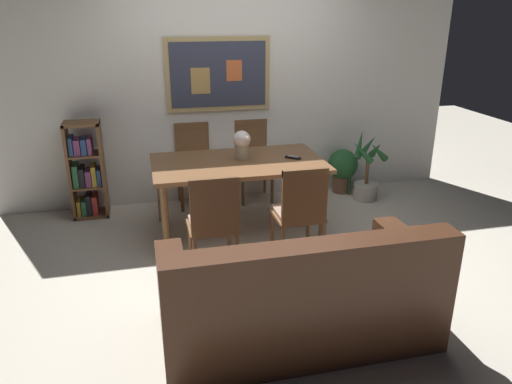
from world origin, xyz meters
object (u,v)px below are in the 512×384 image
bookshelf (86,173)px  potted_palm (367,176)px  leather_couch (299,299)px  dining_chair_far_right (253,153)px  tv_remote (293,157)px  dining_chair_near_left (213,218)px  flower_vase (242,143)px  dining_chair_far_left (194,157)px  dining_chair_near_right (300,208)px  potted_ivy (343,168)px  dining_table (238,169)px

bookshelf → potted_palm: size_ratio=1.26×
leather_couch → bookshelf: 2.96m
dining_chair_far_right → tv_remote: bearing=-77.8°
dining_chair_far_right → potted_palm: dining_chair_far_right is taller
dining_chair_near_left → flower_vase: bearing=65.3°
dining_chair_far_left → potted_palm: dining_chair_far_left is taller
bookshelf → tv_remote: 2.18m
dining_chair_near_right → potted_ivy: size_ratio=1.58×
dining_table → dining_chair_far_left: size_ratio=1.80×
potted_ivy → tv_remote: size_ratio=3.93×
dining_chair_near_left → bookshelf: bearing=124.4°
potted_ivy → flower_vase: flower_vase is taller
bookshelf → dining_table: bearing=-26.4°
potted_palm → tv_remote: potted_palm is taller
dining_chair_far_right → potted_ivy: dining_chair_far_right is taller
dining_table → leather_couch: 1.83m
dining_chair_near_left → bookshelf: size_ratio=0.89×
tv_remote → dining_chair_near_right: bearing=-102.8°
dining_chair_near_left → tv_remote: 1.26m
dining_chair_near_right → leather_couch: 1.05m
leather_couch → dining_chair_near_right: bearing=71.7°
flower_vase → tv_remote: (0.49, -0.10, -0.15)m
potted_palm → flower_vase: bearing=-165.1°
leather_couch → potted_palm: size_ratio=2.22×
dining_chair_far_right → dining_chair_near_right: 1.70m
dining_chair_near_right → potted_ivy: bearing=56.3°
leather_couch → potted_palm: bearing=55.5°
dining_table → leather_couch: leather_couch is taller
tv_remote → leather_couch: bearing=-105.9°
dining_chair_far_right → dining_chair_far_left: same height
dining_table → leather_couch: size_ratio=0.91×
dining_chair_far_right → dining_chair_near_right: size_ratio=1.00×
leather_couch → flower_vase: flower_vase is taller
dining_table → dining_chair_near_left: (-0.38, -0.87, -0.10)m
dining_chair_near_right → bookshelf: (-1.84, 1.56, -0.06)m
tv_remote → dining_chair_far_left: bearing=134.8°
dining_chair_near_left → potted_ivy: bearing=42.4°
flower_vase → dining_table: bearing=-128.6°
dining_chair_far_right → bookshelf: 1.83m
bookshelf → tv_remote: bearing=-20.9°
dining_table → potted_palm: potted_palm is taller
leather_couch → dining_chair_near_left: bearing=114.3°
leather_couch → potted_ivy: (1.39, 2.58, -0.01)m
dining_table → bookshelf: bookshelf is taller
dining_chair_near_left → dining_table: bearing=66.5°
dining_table → dining_chair_near_right: dining_chair_near_right is taller
bookshelf → potted_palm: (3.08, -0.26, -0.19)m
flower_vase → tv_remote: bearing=-11.7°
dining_chair_near_left → dining_chair_far_right: bearing=67.5°
bookshelf → flower_vase: 1.72m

